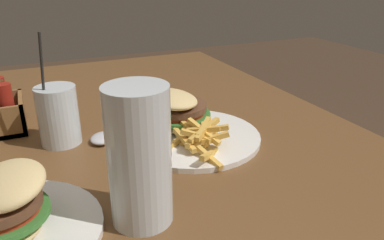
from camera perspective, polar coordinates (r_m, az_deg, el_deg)
dining_table at (r=0.75m, az=-10.30°, el=-14.28°), size 1.46×1.00×0.74m
meal_plate_near at (r=0.74m, az=-1.32°, el=-0.23°), size 0.27×0.27×0.09m
beer_glass at (r=0.48m, az=-7.99°, el=-6.14°), size 0.08×0.08×0.19m
juice_glass at (r=0.75m, az=-19.66°, el=0.36°), size 0.08×0.08×0.22m
spoon at (r=0.75m, az=-13.38°, el=-2.49°), size 0.17×0.10×0.02m
meal_plate_far at (r=0.53m, az=-26.58°, el=-13.10°), size 0.24×0.24×0.10m
condiment_caddy at (r=0.86m, az=-26.67°, el=1.21°), size 0.12×0.07×0.10m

